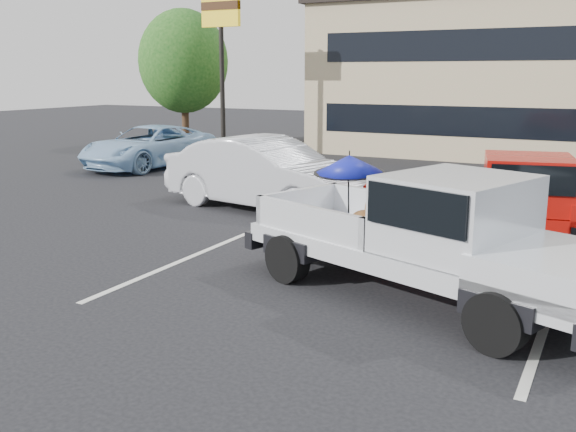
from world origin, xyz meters
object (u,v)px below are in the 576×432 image
tree_left (183,61)px  red_pickup (518,198)px  silver_sedan (266,173)px  blue_suv (149,147)px  motel_sign (221,34)px  silver_pickup (440,232)px

tree_left → red_pickup: 19.89m
silver_sedan → blue_suv: bearing=68.3°
motel_sign → blue_suv: motel_sign is taller
blue_suv → motel_sign: bearing=78.0°
motel_sign → red_pickup: (12.03, -8.45, -3.70)m
tree_left → silver_sedan: 14.87m
red_pickup → blue_suv: bearing=146.0°
tree_left → blue_suv: size_ratio=1.16×
silver_sedan → red_pickup: bearing=-89.7°
motel_sign → tree_left: (-4.00, 3.00, -0.92)m
silver_pickup → silver_sedan: 7.10m
tree_left → red_pickup: tree_left is taller
silver_sedan → motel_sign: bearing=48.6°
tree_left → blue_suv: (3.03, -6.22, -3.01)m
tree_left → silver_pickup: tree_left is taller
red_pickup → silver_sedan: (-5.91, 0.95, -0.09)m
motel_sign → silver_sedan: bearing=-50.8°
motel_sign → tree_left: tree_left is taller
red_pickup → blue_suv: size_ratio=1.07×
tree_left → silver_pickup: size_ratio=1.00×
motel_sign → tree_left: 5.08m
motel_sign → silver_pickup: (11.52, -12.11, -3.60)m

